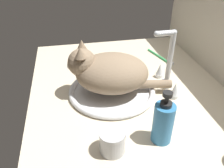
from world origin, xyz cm
name	(u,v)px	position (x,y,z in cm)	size (l,w,h in cm)	color
countertop	(130,96)	(0.00, 0.00, 1.50)	(103.65, 75.80, 3.00)	beige
sink_basin	(112,91)	(-1.44, -6.92, 3.91)	(33.09, 33.09, 2.10)	white
faucet	(167,68)	(-1.44, 14.70, 11.68)	(18.41, 9.45, 23.71)	silver
cat	(107,72)	(-1.75, -8.67, 12.40)	(25.19, 38.56, 18.48)	#8C755B
soap_pump_bottle	(163,122)	(25.09, 2.55, 9.72)	(5.90, 5.90, 17.08)	teal
metal_jar	(112,142)	(26.44, -12.42, 6.47)	(7.31, 7.31, 6.90)	#B2B5BA
toothbrush	(160,57)	(-25.99, 22.44, 3.61)	(19.13, 6.45, 1.70)	#3FB266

